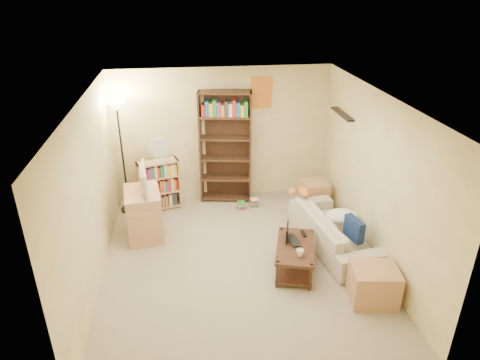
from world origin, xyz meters
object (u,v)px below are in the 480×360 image
at_px(tall_bookshelf, 226,145).
at_px(floor_lamp, 119,126).
at_px(sofa, 334,230).
at_px(coffee_table, 295,254).
at_px(short_bookshelf, 159,185).
at_px(laptop, 296,240).
at_px(tabby_cat, 302,192).
at_px(television, 140,180).
at_px(desk_fan, 159,150).
at_px(end_cabinet, 373,285).
at_px(tv_stand, 144,214).
at_px(mug, 300,253).
at_px(side_table, 314,194).

distance_m(tall_bookshelf, floor_lamp, 1.91).
distance_m(sofa, coffee_table, 0.94).
bearing_deg(short_bookshelf, laptop, -60.49).
height_order(tabby_cat, television, television).
bearing_deg(desk_fan, end_cabinet, -45.98).
distance_m(tv_stand, tall_bookshelf, 1.98).
bearing_deg(end_cabinet, sofa, 94.06).
relative_size(sofa, mug, 14.48).
relative_size(mug, tv_stand, 0.17).
bearing_deg(television, tall_bookshelf, -59.53).
height_order(coffee_table, tv_stand, tv_stand).
distance_m(floor_lamp, side_table, 3.70).
distance_m(laptop, tv_stand, 2.53).
bearing_deg(television, tabby_cat, -97.06).
bearing_deg(coffee_table, television, 166.89).
relative_size(sofa, desk_fan, 4.51).
bearing_deg(mug, tabby_cat, 74.25).
bearing_deg(tall_bookshelf, side_table, -8.83).
xyz_separation_m(sofa, end_cabinet, (0.09, -1.31, -0.03)).
distance_m(sofa, floor_lamp, 3.96).
bearing_deg(tabby_cat, short_bookshelf, 158.78).
distance_m(tabby_cat, mug, 1.56).
xyz_separation_m(tall_bookshelf, end_cabinet, (1.61, -3.14, -0.87)).
bearing_deg(laptop, tall_bookshelf, 12.04).
xyz_separation_m(short_bookshelf, desk_fan, (0.05, -0.05, 0.71)).
bearing_deg(television, end_cabinet, -130.19).
bearing_deg(mug, sofa, 45.79).
xyz_separation_m(laptop, television, (-2.26, 1.13, 0.59)).
distance_m(television, desk_fan, 0.94).
height_order(tabby_cat, laptop, tabby_cat).
distance_m(tabby_cat, television, 2.66).
height_order(mug, television, television).
xyz_separation_m(coffee_table, desk_fan, (-1.95, 2.14, 0.90)).
distance_m(mug, end_cabinet, 1.04).
relative_size(mug, desk_fan, 0.31).
xyz_separation_m(tv_stand, short_bookshelf, (0.22, 0.93, 0.06)).
height_order(laptop, television, television).
distance_m(coffee_table, mug, 0.32).
xyz_separation_m(tabby_cat, desk_fan, (-2.36, 0.89, 0.54)).
bearing_deg(side_table, end_cabinet, -89.56).
relative_size(laptop, tall_bookshelf, 0.17).
height_order(coffee_table, tall_bookshelf, tall_bookshelf).
bearing_deg(short_bookshelf, floor_lamp, 164.90).
height_order(desk_fan, floor_lamp, floor_lamp).
distance_m(sofa, mug, 1.13).
bearing_deg(coffee_table, desk_fan, 148.70).
relative_size(tall_bookshelf, desk_fan, 4.72).
xyz_separation_m(television, side_table, (3.06, 0.58, -0.77)).
xyz_separation_m(coffee_table, floor_lamp, (-2.58, 2.18, 1.36)).
bearing_deg(tv_stand, sofa, -20.25).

